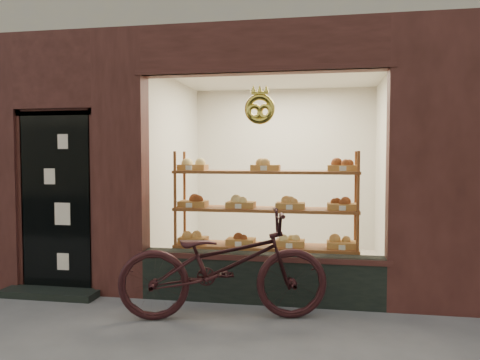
# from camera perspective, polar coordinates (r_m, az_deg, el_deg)

# --- Properties ---
(display_shelf) EXTENTS (2.20, 0.45, 1.70)m
(display_shelf) POSITION_cam_1_polar(r_m,az_deg,el_deg) (5.66, 3.11, -5.20)
(display_shelf) COLOR brown
(display_shelf) RESTS_ON ground
(bicycle) EXTENTS (2.21, 1.18, 1.10)m
(bicycle) POSITION_cam_1_polar(r_m,az_deg,el_deg) (4.77, -2.09, -10.28)
(bicycle) COLOR black
(bicycle) RESTS_ON ground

